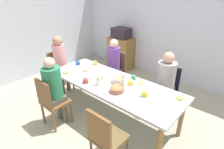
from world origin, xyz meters
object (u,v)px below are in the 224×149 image
Objects in this scene: person_2 at (166,78)px; person_1 at (60,60)px; chair_2 at (166,87)px; plate_0 at (101,77)px; person_0 at (113,62)px; bottle_1 at (98,80)px; bottle_0 at (123,83)px; chair_4 at (105,136)px; bowl_0 at (119,79)px; microwave at (121,33)px; cup_3 at (86,81)px; chair_3 at (51,100)px; chair_1 at (59,69)px; cup_1 at (78,63)px; plate_1 at (141,83)px; plate_2 at (66,73)px; cup_5 at (133,78)px; dining_table at (112,86)px; plate_4 at (179,99)px; cup_0 at (145,94)px; bowl_1 at (117,89)px; cup_4 at (95,63)px; cup_2 at (130,83)px; plate_3 at (86,71)px; side_cabinet at (121,53)px; chair_0 at (116,69)px; person_3 at (54,86)px.

person_1 is at bearing -160.73° from person_2.
chair_2 is 3.99× the size of plate_0.
person_0 reaches higher than bottle_1.
person_0 reaches higher than bottle_0.
bowl_0 is at bearing 120.04° from chair_4.
microwave reaches higher than bowl_0.
chair_2 is at bearing 50.65° from cup_3.
bowl_0 is (0.70, 0.91, 0.27)m from chair_3.
chair_1 is 0.70× the size of person_1.
person_1 reaches higher than cup_1.
person_0 reaches higher than plate_1.
plate_2 is (-0.62, -0.30, 0.00)m from plate_0.
chair_1 and chair_3 have the same top height.
person_1 is 11.82× the size of cup_5.
bottle_0 reaches higher than dining_table.
cup_0 is (-0.43, -0.25, 0.03)m from plate_4.
plate_0 is 1.00× the size of bowl_0.
plate_1 is at bearing 73.57° from bowl_1.
plate_2 is 0.66m from cup_4.
dining_table is 0.34m from cup_2.
cup_0 is 1.05× the size of cup_4.
person_0 reaches higher than cup_5.
plate_4 is (1.69, 1.08, 0.23)m from chair_3.
plate_4 is (1.76, 0.24, 0.00)m from plate_3.
person_1 is at bearing -175.61° from cup_2.
chair_4 is 1.00× the size of side_cabinet.
chair_1 reaches higher than cup_1.
person_0 is at bearing 163.72° from plate_4.
person_1 reaches higher than chair_0.
chair_1 is at bearing 174.61° from bowl_1.
microwave is (-1.43, 1.84, 0.26)m from bowl_0.
bowl_0 is (-0.99, -0.17, 0.04)m from plate_4.
person_2 reaches higher than cup_5.
bowl_0 is (0.77, 0.08, 0.04)m from plate_3.
bowl_0 is at bearing 43.60° from cup_3.
cup_0 is (0.65, -0.01, 0.11)m from dining_table.
person_3 reaches higher than cup_5.
person_3 reaches higher than person_0.
bottle_0 reaches higher than cup_1.
bottle_0 is 2.58m from microwave.
plate_0 is 0.42m from plate_3.
cup_1 is 1.13× the size of cup_5.
plate_4 is 0.80m from cup_2.
plate_3 is 0.99× the size of bowl_0.
bottle_1 is (0.50, 0.53, 0.08)m from person_3.
plate_4 is 0.92× the size of bowl_0.
chair_3 is at bearing -118.99° from cup_3.
chair_1 is 0.93m from cup_4.
bottle_1 reaches higher than cup_4.
chair_0 is at bearing 175.84° from person_2.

